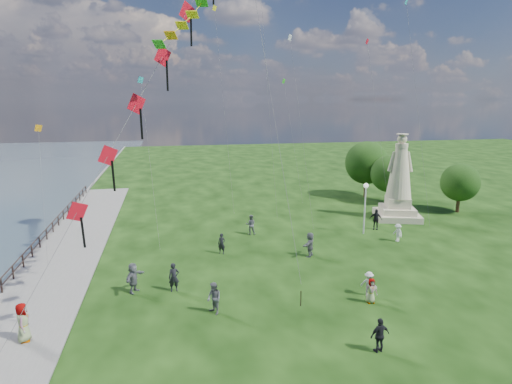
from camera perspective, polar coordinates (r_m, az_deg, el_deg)
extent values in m
cube|color=slate|center=(31.82, -29.87, -10.55)|extent=(0.30, 160.00, 0.60)
cube|color=slate|center=(29.24, -26.38, -11.62)|extent=(5.00, 60.00, 0.10)
cylinder|color=black|center=(29.76, -30.82, -10.74)|extent=(0.11, 0.11, 1.00)
cylinder|color=black|center=(31.51, -29.66, -9.37)|extent=(0.11, 0.11, 1.00)
cylinder|color=black|center=(33.30, -28.63, -8.14)|extent=(0.11, 0.11, 1.00)
cylinder|color=black|center=(35.11, -27.71, -7.04)|extent=(0.11, 0.11, 1.00)
cylinder|color=black|center=(36.94, -26.88, -6.04)|extent=(0.11, 0.11, 1.00)
cylinder|color=black|center=(38.78, -26.14, -5.14)|extent=(0.11, 0.11, 1.00)
cylinder|color=black|center=(40.64, -25.46, -4.31)|extent=(0.11, 0.11, 1.00)
cylinder|color=black|center=(42.51, -24.85, -3.56)|extent=(0.11, 0.11, 1.00)
cylinder|color=black|center=(44.40, -24.29, -2.88)|extent=(0.11, 0.11, 1.00)
cylinder|color=black|center=(46.29, -23.77, -2.24)|extent=(0.11, 0.11, 1.00)
cylinder|color=black|center=(48.19, -23.30, -1.66)|extent=(0.11, 0.11, 1.00)
cylinder|color=black|center=(50.10, -22.86, -1.12)|extent=(0.11, 0.11, 1.00)
cylinder|color=black|center=(52.02, -22.46, -0.62)|extent=(0.11, 0.11, 1.00)
cylinder|color=black|center=(53.94, -22.08, -0.16)|extent=(0.11, 0.11, 1.00)
cylinder|color=black|center=(55.87, -21.73, 0.27)|extent=(0.11, 0.11, 1.00)
cube|color=black|center=(31.35, -29.75, -8.55)|extent=(0.06, 52.00, 0.06)
cube|color=black|center=(31.50, -29.67, -9.29)|extent=(0.06, 52.00, 0.06)
cube|color=beige|center=(43.53, 18.26, -2.97)|extent=(5.01, 5.01, 0.57)
cube|color=beige|center=(43.39, 18.31, -2.25)|extent=(3.82, 3.82, 0.57)
cube|color=beige|center=(43.22, 18.37, -1.27)|extent=(2.63, 2.63, 0.95)
cylinder|color=beige|center=(42.34, 18.87, 5.89)|extent=(1.43, 1.43, 0.38)
sphere|color=beige|center=(42.29, 18.92, 6.68)|extent=(0.88, 0.88, 0.88)
cylinder|color=beige|center=(42.25, 18.96, 7.30)|extent=(1.05, 1.05, 0.10)
cylinder|color=silver|center=(37.37, 14.29, -2.41)|extent=(0.12, 0.12, 4.07)
sphere|color=white|center=(36.90, 14.46, 0.83)|extent=(0.41, 0.41, 0.41)
cylinder|color=#382314|center=(49.33, 17.20, -0.28)|extent=(0.36, 0.36, 2.04)
sphere|color=#19360E|center=(48.91, 17.37, 2.34)|extent=(4.07, 4.07, 4.07)
cylinder|color=#382314|center=(48.05, 25.34, -1.33)|extent=(0.36, 0.36, 1.90)
sphere|color=#19360E|center=(47.64, 25.57, 1.18)|extent=(3.81, 3.81, 3.81)
cylinder|color=#382314|center=(51.88, 14.37, 0.74)|extent=(0.36, 0.36, 2.49)
sphere|color=#19360E|center=(51.41, 14.54, 3.81)|extent=(4.99, 4.99, 4.99)
imported|color=black|center=(26.41, -10.89, -11.12)|extent=(0.67, 0.48, 1.74)
imported|color=#595960|center=(23.55, -5.62, -13.94)|extent=(0.85, 1.00, 1.76)
imported|color=silver|center=(26.37, 14.81, -11.71)|extent=(1.04, 0.94, 1.45)
imported|color=black|center=(21.11, 16.19, -17.86)|extent=(1.03, 0.63, 1.65)
imported|color=#595960|center=(25.49, 15.11, -12.59)|extent=(0.72, 0.46, 1.45)
imported|color=#595960|center=(26.79, -16.03, -10.93)|extent=(1.49, 1.85, 1.84)
imported|color=black|center=(32.01, -4.60, -6.88)|extent=(0.67, 0.57, 1.56)
imported|color=#595960|center=(36.37, -0.71, -4.36)|extent=(0.91, 0.65, 1.71)
imported|color=silver|center=(36.48, 18.37, -5.16)|extent=(0.66, 1.02, 1.46)
imported|color=black|center=(39.18, 15.68, -3.52)|extent=(1.20, 0.99, 1.83)
imported|color=#595960|center=(23.60, -28.63, -15.23)|extent=(0.66, 0.98, 1.89)
imported|color=#595960|center=(31.61, 7.20, -6.95)|extent=(1.62, 1.76, 1.81)
cube|color=red|center=(20.43, -22.73, -2.43)|extent=(0.87, 0.64, 1.03)
cube|color=black|center=(20.55, -22.07, -5.05)|extent=(0.10, 0.28, 1.48)
cube|color=red|center=(20.85, -19.12, 4.61)|extent=(0.87, 0.64, 1.03)
cube|color=black|center=(20.87, -18.49, 2.02)|extent=(0.10, 0.28, 1.48)
cube|color=red|center=(21.65, -15.66, 11.25)|extent=(0.87, 0.64, 1.03)
cube|color=black|center=(21.56, -15.05, 8.75)|extent=(0.10, 0.28, 1.48)
cube|color=red|center=(22.78, -12.35, 17.28)|extent=(0.87, 0.64, 1.03)
cube|color=black|center=(22.61, -11.76, 14.93)|extent=(0.10, 0.28, 1.48)
cube|color=red|center=(24.20, -9.20, 22.62)|extent=(0.87, 0.64, 1.03)
cube|color=black|center=(23.96, -8.65, 20.44)|extent=(0.10, 0.28, 1.48)
cylinder|color=black|center=(24.53, 6.00, -13.94)|extent=(0.06, 0.06, 0.90)
cube|color=green|center=(22.48, -7.25, 23.72)|extent=(0.68, 0.69, 0.25)
cube|color=yellow|center=(21.70, -8.49, 22.35)|extent=(0.66, 0.69, 0.27)
cube|color=yellow|center=(20.95, -9.84, 21.04)|extent=(0.64, 0.68, 0.28)
cube|color=orange|center=(20.24, -11.28, 19.80)|extent=(0.62, 0.67, 0.30)
cube|color=green|center=(19.57, -12.80, 18.66)|extent=(0.60, 0.66, 0.31)
cube|color=teal|center=(36.69, -15.14, 14.22)|extent=(0.51, 0.39, 0.57)
cylinder|color=#595959|center=(34.48, -13.94, 3.82)|extent=(1.02, 5.02, 12.73)
cube|color=silver|center=(41.24, 4.56, 19.85)|extent=(0.51, 0.39, 0.57)
cylinder|color=#595959|center=(38.73, 6.11, 7.95)|extent=(1.02, 5.02, 16.69)
cube|color=red|center=(46.68, 14.60, 18.85)|extent=(0.51, 0.39, 0.57)
cylinder|color=#595959|center=(44.41, 16.03, 8.21)|extent=(1.02, 5.02, 16.88)
cube|color=yellow|center=(47.07, -5.55, 23.22)|extent=(0.51, 0.39, 0.57)
cylinder|color=#595959|center=(43.79, -4.25, 10.78)|extent=(1.02, 5.02, 20.21)
cube|color=green|center=(50.87, 3.72, 14.54)|extent=(0.51, 0.39, 0.57)
cylinder|color=#595959|center=(48.77, 4.96, 6.82)|extent=(1.02, 5.02, 13.26)
cube|color=orange|center=(36.16, -27.03, 7.60)|extent=(0.51, 0.39, 0.57)
cylinder|color=#595959|center=(34.21, -26.55, -0.27)|extent=(1.02, 5.01, 9.10)
cylinder|color=#595959|center=(42.32, 1.49, 14.61)|extent=(1.02, 5.02, 25.90)
cube|color=teal|center=(44.69, 19.40, 22.83)|extent=(0.51, 0.39, 0.57)
cylinder|color=#595959|center=(41.97, 20.79, 9.76)|extent=(1.02, 5.02, 19.91)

